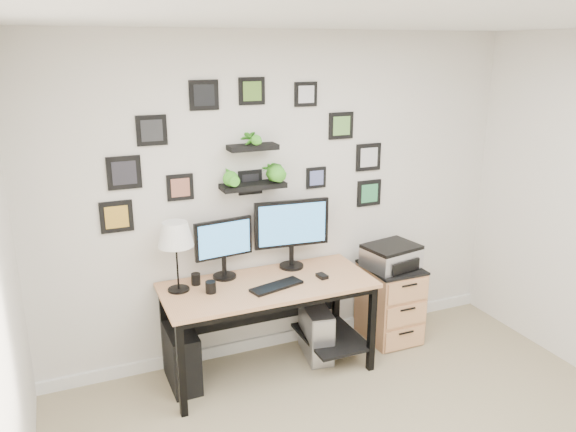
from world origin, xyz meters
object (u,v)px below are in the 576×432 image
pc_tower_grey (316,332)px  monitor_right (292,228)px  table_lamp (175,236)px  printer (391,256)px  desk (271,296)px  mug (211,287)px  pc_tower_black (182,357)px  file_cabinet (390,302)px  monitor_left (224,244)px

pc_tower_grey → monitor_right: bearing=131.4°
table_lamp → printer: 1.85m
monitor_right → printer: monitor_right is taller
desk → mug: mug is taller
desk → pc_tower_grey: size_ratio=3.48×
mug → pc_tower_grey: (0.88, 0.05, -0.58)m
pc_tower_black → pc_tower_grey: 1.11m
pc_tower_black → monitor_right: bearing=7.5°
mug → file_cabinet: bearing=3.1°
file_cabinet → printer: size_ratio=1.38×
pc_tower_black → pc_tower_grey: pc_tower_black is taller
desk → printer: bearing=2.5°
mug → printer: (1.60, 0.08, -0.02)m
mug → monitor_right: bearing=16.5°
desk → table_lamp: bearing=171.4°
pc_tower_black → printer: size_ratio=0.93×
mug → file_cabinet: mug is taller
pc_tower_black → pc_tower_grey: bearing=-2.2°
monitor_left → monitor_right: (0.56, -0.01, 0.06)m
desk → printer: 1.13m
mug → pc_tower_grey: 1.06m
desk → pc_tower_black: desk is taller
monitor_left → pc_tower_black: size_ratio=1.04×
pc_tower_black → printer: bearing=-0.8°
table_lamp → mug: size_ratio=5.99×
mug → file_cabinet: (1.61, 0.09, -0.46)m
desk → mug: 0.51m
mug → printer: printer is taller
desk → printer: size_ratio=3.28×
pc_tower_black → file_cabinet: file_cabinet is taller
pc_tower_grey → file_cabinet: size_ratio=0.69×
monitor_left → monitor_right: bearing=-0.8°
desk → printer: (1.12, 0.05, 0.14)m
pc_tower_grey → desk: bearing=-177.1°
monitor_right → mug: 0.82m
desk → monitor_right: bearing=36.3°
monitor_right → pc_tower_grey: 0.90m
file_cabinet → printer: (-0.02, -0.01, 0.43)m
monitor_left → mug: 0.37m
mug → pc_tower_black: (-0.23, 0.08, -0.57)m
desk → mug: bearing=-176.5°
table_lamp → pc_tower_black: bearing=-110.4°
pc_tower_grey → file_cabinet: (0.73, 0.04, 0.12)m
file_cabinet → printer: printer is taller
monitor_left → pc_tower_black: 0.91m
pc_tower_grey → pc_tower_black: bearing=178.5°
monitor_left → printer: monitor_left is taller
file_cabinet → mug: bearing=-176.9°
mug → pc_tower_black: size_ratio=0.19×
file_cabinet → printer: 0.44m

